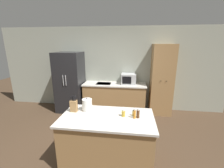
{
  "coord_description": "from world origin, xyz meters",
  "views": [
    {
      "loc": [
        0.71,
        -2.41,
        2.09
      ],
      "look_at": [
        0.21,
        1.4,
        1.05
      ],
      "focal_mm": 24.0,
      "sensor_mm": 36.0,
      "label": 1
    }
  ],
  "objects_px": {
    "refrigerator": "(70,82)",
    "spice_bottle_short_red": "(135,114)",
    "spice_bottle_amber_oil": "(138,113)",
    "knife_block": "(74,106)",
    "kettle": "(87,105)",
    "microwave": "(129,79)",
    "spice_bottle_green_herb": "(133,113)",
    "spice_bottle_tall_dark": "(123,113)",
    "pantry_cabinet": "(162,80)"
  },
  "relations": [
    {
      "from": "microwave",
      "to": "knife_block",
      "type": "xyz_separation_m",
      "value": [
        -0.93,
        -2.11,
        -0.04
      ]
    },
    {
      "from": "knife_block",
      "to": "kettle",
      "type": "bearing_deg",
      "value": 16.17
    },
    {
      "from": "pantry_cabinet",
      "to": "spice_bottle_amber_oil",
      "type": "xyz_separation_m",
      "value": [
        -0.76,
        -2.15,
        -0.07
      ]
    },
    {
      "from": "spice_bottle_short_red",
      "to": "kettle",
      "type": "height_order",
      "value": "kettle"
    },
    {
      "from": "pantry_cabinet",
      "to": "kettle",
      "type": "distance_m",
      "value": 2.61
    },
    {
      "from": "refrigerator",
      "to": "kettle",
      "type": "distance_m",
      "value": 2.19
    },
    {
      "from": "refrigerator",
      "to": "spice_bottle_green_herb",
      "type": "height_order",
      "value": "refrigerator"
    },
    {
      "from": "refrigerator",
      "to": "spice_bottle_short_red",
      "type": "distance_m",
      "value": 2.86
    },
    {
      "from": "spice_bottle_short_red",
      "to": "spice_bottle_green_herb",
      "type": "xyz_separation_m",
      "value": [
        -0.02,
        0.09,
        -0.04
      ]
    },
    {
      "from": "pantry_cabinet",
      "to": "spice_bottle_short_red",
      "type": "xyz_separation_m",
      "value": [
        -0.82,
        -2.18,
        -0.06
      ]
    },
    {
      "from": "refrigerator",
      "to": "spice_bottle_amber_oil",
      "type": "distance_m",
      "value": 2.88
    },
    {
      "from": "microwave",
      "to": "pantry_cabinet",
      "type": "bearing_deg",
      "value": -2.65
    },
    {
      "from": "spice_bottle_short_red",
      "to": "spice_bottle_green_herb",
      "type": "height_order",
      "value": "spice_bottle_short_red"
    },
    {
      "from": "refrigerator",
      "to": "spice_bottle_tall_dark",
      "type": "relative_size",
      "value": 14.93
    },
    {
      "from": "spice_bottle_amber_oil",
      "to": "knife_block",
      "type": "bearing_deg",
      "value": 175.62
    },
    {
      "from": "spice_bottle_amber_oil",
      "to": "spice_bottle_tall_dark",
      "type": "bearing_deg",
      "value": 175.55
    },
    {
      "from": "spice_bottle_short_red",
      "to": "spice_bottle_amber_oil",
      "type": "relative_size",
      "value": 1.07
    },
    {
      "from": "kettle",
      "to": "pantry_cabinet",
      "type": "bearing_deg",
      "value": 49.99
    },
    {
      "from": "refrigerator",
      "to": "kettle",
      "type": "height_order",
      "value": "refrigerator"
    },
    {
      "from": "spice_bottle_green_herb",
      "to": "kettle",
      "type": "distance_m",
      "value": 0.85
    },
    {
      "from": "pantry_cabinet",
      "to": "spice_bottle_amber_oil",
      "type": "height_order",
      "value": "pantry_cabinet"
    },
    {
      "from": "spice_bottle_green_herb",
      "to": "refrigerator",
      "type": "bearing_deg",
      "value": 134.83
    },
    {
      "from": "kettle",
      "to": "spice_bottle_short_red",
      "type": "bearing_deg",
      "value": -11.99
    },
    {
      "from": "pantry_cabinet",
      "to": "kettle",
      "type": "xyz_separation_m",
      "value": [
        -1.68,
        -2.0,
        -0.03
      ]
    },
    {
      "from": "refrigerator",
      "to": "spice_bottle_amber_oil",
      "type": "relative_size",
      "value": 11.03
    },
    {
      "from": "pantry_cabinet",
      "to": "spice_bottle_amber_oil",
      "type": "relative_size",
      "value": 12.45
    },
    {
      "from": "spice_bottle_tall_dark",
      "to": "microwave",
      "type": "bearing_deg",
      "value": 89.19
    },
    {
      "from": "pantry_cabinet",
      "to": "knife_block",
      "type": "distance_m",
      "value": 2.81
    },
    {
      "from": "knife_block",
      "to": "spice_bottle_tall_dark",
      "type": "relative_size",
      "value": 2.52
    },
    {
      "from": "refrigerator",
      "to": "spice_bottle_short_red",
      "type": "xyz_separation_m",
      "value": [
        1.98,
        -2.06,
        0.06
      ]
    },
    {
      "from": "refrigerator",
      "to": "knife_block",
      "type": "bearing_deg",
      "value": -65.46
    },
    {
      "from": "pantry_cabinet",
      "to": "microwave",
      "type": "distance_m",
      "value": 0.97
    },
    {
      "from": "knife_block",
      "to": "spice_bottle_green_herb",
      "type": "bearing_deg",
      "value": -1.29
    },
    {
      "from": "pantry_cabinet",
      "to": "spice_bottle_amber_oil",
      "type": "bearing_deg",
      "value": -109.45
    },
    {
      "from": "microwave",
      "to": "spice_bottle_short_red",
      "type": "height_order",
      "value": "microwave"
    },
    {
      "from": "knife_block",
      "to": "kettle",
      "type": "xyz_separation_m",
      "value": [
        0.23,
        0.07,
        -0.0
      ]
    },
    {
      "from": "microwave",
      "to": "kettle",
      "type": "distance_m",
      "value": 2.16
    },
    {
      "from": "refrigerator",
      "to": "knife_block",
      "type": "xyz_separation_m",
      "value": [
        0.89,
        -1.95,
        0.09
      ]
    },
    {
      "from": "spice_bottle_tall_dark",
      "to": "spice_bottle_green_herb",
      "type": "xyz_separation_m",
      "value": [
        0.17,
        0.04,
        -0.01
      ]
    },
    {
      "from": "spice_bottle_amber_oil",
      "to": "pantry_cabinet",
      "type": "bearing_deg",
      "value": 70.55
    },
    {
      "from": "spice_bottle_green_herb",
      "to": "kettle",
      "type": "height_order",
      "value": "kettle"
    },
    {
      "from": "knife_block",
      "to": "spice_bottle_short_red",
      "type": "distance_m",
      "value": 1.1
    },
    {
      "from": "refrigerator",
      "to": "spice_bottle_green_herb",
      "type": "bearing_deg",
      "value": -45.17
    },
    {
      "from": "refrigerator",
      "to": "microwave",
      "type": "xyz_separation_m",
      "value": [
        1.82,
        0.16,
        0.13
      ]
    },
    {
      "from": "refrigerator",
      "to": "spice_bottle_amber_oil",
      "type": "bearing_deg",
      "value": -45.0
    },
    {
      "from": "spice_bottle_amber_oil",
      "to": "microwave",
      "type": "bearing_deg",
      "value": 95.55
    },
    {
      "from": "microwave",
      "to": "knife_block",
      "type": "height_order",
      "value": "knife_block"
    },
    {
      "from": "refrigerator",
      "to": "spice_bottle_amber_oil",
      "type": "xyz_separation_m",
      "value": [
        2.03,
        -2.03,
        0.05
      ]
    },
    {
      "from": "pantry_cabinet",
      "to": "spice_bottle_tall_dark",
      "type": "relative_size",
      "value": 16.87
    },
    {
      "from": "microwave",
      "to": "spice_bottle_tall_dark",
      "type": "xyz_separation_m",
      "value": [
        -0.03,
        -2.18,
        -0.09
      ]
    }
  ]
}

